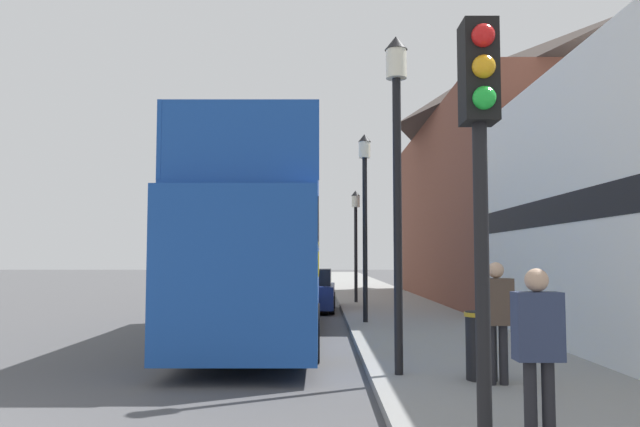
{
  "coord_description": "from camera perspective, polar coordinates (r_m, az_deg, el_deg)",
  "views": [
    {
      "loc": [
        5.03,
        -5.57,
        1.88
      ],
      "look_at": [
        5.09,
        9.94,
        2.99
      ],
      "focal_mm": 35.0,
      "sensor_mm": 36.0,
      "label": 1
    }
  ],
  "objects": [
    {
      "name": "ground_plane",
      "position": [
        27.1,
        -11.04,
        -7.98
      ],
      "size": [
        144.0,
        144.0,
        0.0
      ],
      "primitive_type": "plane",
      "color": "#4C4C4F"
    },
    {
      "name": "traffic_signal",
      "position": [
        5.29,
        14.23,
        6.59
      ],
      "size": [
        0.28,
        0.42,
        3.7
      ],
      "color": "black",
      "rests_on": "sidewalk"
    },
    {
      "name": "lamp_post_second",
      "position": [
        17.21,
        3.89,
        1.88
      ],
      "size": [
        0.35,
        0.35,
        5.17
      ],
      "color": "black",
      "rests_on": "sidewalk"
    },
    {
      "name": "lamp_post_third",
      "position": [
        24.77,
        3.06,
        -1.0
      ],
      "size": [
        0.35,
        0.35,
        4.42
      ],
      "color": "black",
      "rests_on": "sidewalk"
    },
    {
      "name": "lamp_post_nearest",
      "position": [
        9.69,
        6.82,
        6.6
      ],
      "size": [
        0.35,
        0.35,
        5.18
      ],
      "color": "black",
      "rests_on": "sidewalk"
    },
    {
      "name": "pedestrian_second",
      "position": [
        9.07,
        15.6,
        -8.54
      ],
      "size": [
        0.44,
        0.24,
        1.68
      ],
      "color": "#232328",
      "rests_on": "sidewalk"
    },
    {
      "name": "parked_car_ahead_of_bus",
      "position": [
        22.17,
        -1.24,
        -7.15
      ],
      "size": [
        1.92,
        3.97,
        1.5
      ],
      "rotation": [
        0.0,
        0.0,
        -0.03
      ],
      "color": "navy",
      "rests_on": "ground_plane"
    },
    {
      "name": "brick_terrace_rear",
      "position": [
        28.24,
        15.32,
        2.91
      ],
      "size": [
        6.0,
        18.38,
        10.48
      ],
      "color": "brown",
      "rests_on": "ground_plane"
    },
    {
      "name": "pedestrian_nearest",
      "position": [
        6.2,
        19.07,
        -10.81
      ],
      "size": [
        0.43,
        0.24,
        1.64
      ],
      "color": "#232328",
      "rests_on": "sidewalk"
    },
    {
      "name": "litter_bin",
      "position": [
        9.41,
        14.29,
        -11.44
      ],
      "size": [
        0.48,
        0.48,
        0.97
      ],
      "color": "black",
      "rests_on": "sidewalk"
    },
    {
      "name": "sidewalk",
      "position": [
        23.78,
        6.24,
        -8.42
      ],
      "size": [
        3.81,
        108.0,
        0.14
      ],
      "color": "gray",
      "rests_on": "ground_plane"
    },
    {
      "name": "tour_bus",
      "position": [
        14.66,
        -5.27,
        -3.86
      ],
      "size": [
        2.57,
        10.74,
        4.34
      ],
      "rotation": [
        0.0,
        0.0,
        0.0
      ],
      "color": "#19479E",
      "rests_on": "ground_plane"
    }
  ]
}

